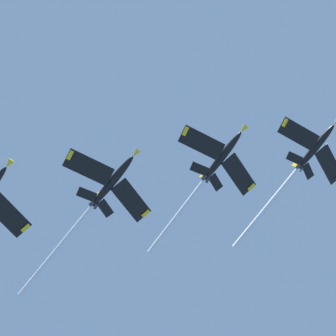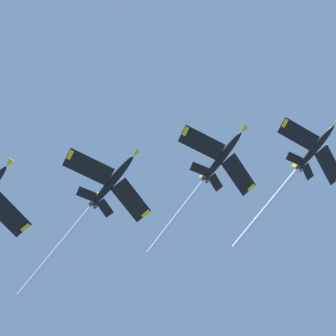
{
  "view_description": "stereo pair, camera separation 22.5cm",
  "coord_description": "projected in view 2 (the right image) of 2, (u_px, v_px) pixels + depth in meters",
  "views": [
    {
      "loc": [
        -18.16,
        49.93,
        1.62
      ],
      "look_at": [
        27.45,
        21.17,
        89.85
      ],
      "focal_mm": 57.25,
      "sensor_mm": 36.0,
      "label": 1
    },
    {
      "loc": [
        -18.04,
        50.12,
        1.62
      ],
      "look_at": [
        27.45,
        21.17,
        89.85
      ],
      "focal_mm": 57.25,
      "sensor_mm": 36.0,
      "label": 2
    }
  ],
  "objects": [
    {
      "name": "jet_lead",
      "position": [
        299.0,
        168.0,
        113.44
      ],
      "size": [
        31.76,
        19.67,
        15.92
      ],
      "color": "black"
    },
    {
      "name": "jet_second",
      "position": [
        214.0,
        168.0,
        105.87
      ],
      "size": [
        28.29,
        19.77,
        15.18
      ],
      "color": "black"
    },
    {
      "name": "jet_third",
      "position": [
        99.0,
        197.0,
        100.41
      ],
      "size": [
        31.69,
        19.7,
        15.79
      ],
      "color": "black"
    }
  ]
}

